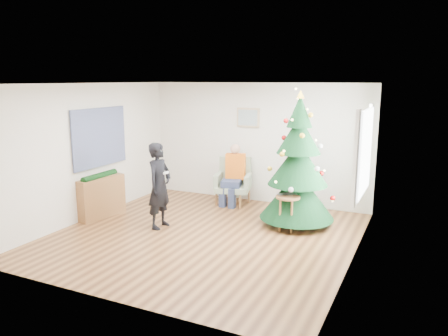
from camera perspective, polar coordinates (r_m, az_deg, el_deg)
The scene contains 19 objects.
floor at distance 7.69m, azimuth -2.61°, elevation -8.81°, with size 5.00×5.00×0.00m, color brown.
ceiling at distance 7.21m, azimuth -2.80°, elevation 10.95°, with size 5.00×5.00×0.00m, color white.
wall_back at distance 9.59m, azimuth 4.31°, elevation 3.28°, with size 5.00×5.00×0.00m, color silver.
wall_front at distance 5.32m, azimuth -15.43°, elevation -3.85°, with size 5.00×5.00×0.00m, color silver.
wall_left at distance 8.78m, azimuth -17.30°, elevation 2.02°, with size 5.00×5.00×0.00m, color silver.
wall_right at distance 6.57m, azimuth 16.95°, elevation -1.02°, with size 5.00×5.00×0.00m, color silver.
window_panel at distance 7.51m, azimuth 17.95°, elevation 2.00°, with size 0.04×1.30×1.40m, color white.
curtains at distance 7.52m, azimuth 17.72°, elevation 2.02°, with size 0.05×1.75×1.50m.
christmas_tree at distance 8.08m, azimuth 9.64°, elevation 0.29°, with size 1.37×1.37×2.48m.
stool at distance 7.91m, azimuth 8.30°, elevation -5.83°, with size 0.43×0.43×0.64m.
laptop at distance 7.82m, azimuth 8.37°, elevation -3.54°, with size 0.35×0.23×0.03m, color silver.
armchair at distance 9.51m, azimuth 1.23°, elevation -2.50°, with size 0.86×0.83×1.00m.
seated_person at distance 9.39m, azimuth 1.20°, elevation -0.79°, with size 0.49×0.65×1.30m.
standing_man at distance 7.97m, azimuth -8.43°, elevation -2.31°, with size 0.57×0.37×1.57m, color black.
game_controller at distance 7.79m, azimuth -7.58°, elevation -0.62°, with size 0.04×0.13×0.04m, color white.
console at distance 8.91m, azimuth -15.79°, elevation -3.68°, with size 0.30×1.00×0.80m, color brown.
garland at distance 8.81m, azimuth -15.94°, elevation -1.05°, with size 0.14×0.14×0.90m, color black.
tapestry at distance 8.93m, azimuth -15.91°, elevation 3.88°, with size 0.03×1.50×1.15m, color black.
framed_picture at distance 9.56m, azimuth 3.15°, elevation 6.59°, with size 0.52×0.05×0.42m.
Camera 1 is at (3.38, -6.37, 2.67)m, focal length 35.00 mm.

